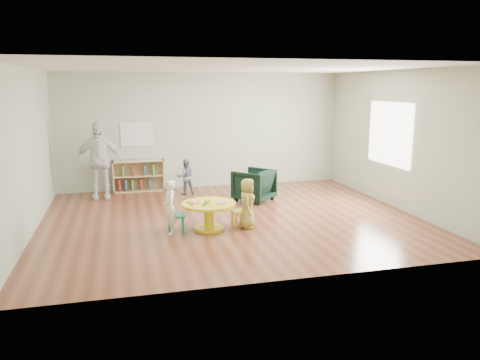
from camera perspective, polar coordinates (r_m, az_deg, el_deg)
The scene contains 11 objects.
room at distance 8.64m, azimuth -1.08°, elevation 7.48°, with size 7.10×7.00×2.80m.
activity_table at distance 8.21m, azimuth -3.83°, elevation -3.80°, with size 0.96×0.96×0.52m.
kid_chair_left at distance 8.19m, azimuth -8.13°, elevation -4.18°, with size 0.32×0.32×0.56m.
kid_chair_right at distance 8.41m, azimuth 0.28°, elevation -3.70°, with size 0.31×0.31×0.54m.
bookshelf at distance 11.45m, azimuth -12.32°, elevation 0.48°, with size 1.20×0.30×0.75m.
alphabet_poster at distance 11.43m, azimuth -12.49°, elevation 5.45°, with size 0.74×0.01×0.54m.
armchair at distance 10.25m, azimuth 1.70°, elevation -0.62°, with size 0.75×0.77×0.70m, color black.
child_left at distance 8.03m, azimuth -8.54°, elevation -3.31°, with size 0.34×0.22×0.92m, color white.
child_right at distance 8.26m, azimuth 0.91°, elevation -2.87°, with size 0.44×0.28×0.89m, color #FEF31C.
toddler at distance 10.92m, azimuth -6.64°, elevation 0.40°, with size 0.40×0.31×0.82m, color #161F39.
adult_caretaker at distance 10.82m, azimuth -16.85°, elevation 2.30°, with size 1.01×0.42×1.72m, color white.
Camera 1 is at (-1.96, -8.39, 2.48)m, focal length 35.00 mm.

